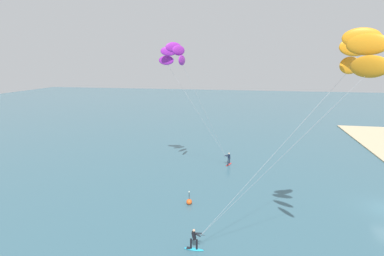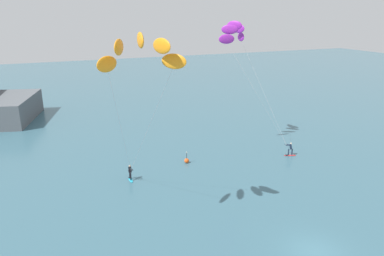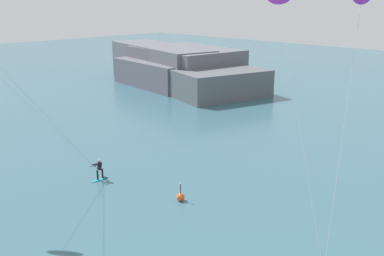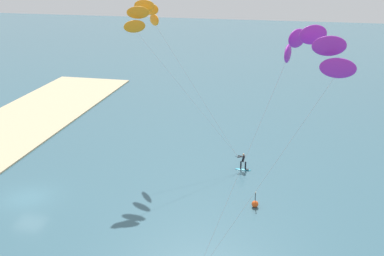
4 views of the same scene
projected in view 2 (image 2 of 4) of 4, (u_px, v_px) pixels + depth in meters
name	position (u px, v px, depth m)	size (l,w,h in m)	color
ground_plane	(315.00, 253.00, 26.25)	(240.00, 240.00, 0.00)	#386070
kitesurfer_nearshore	(140.00, 58.00, 25.07)	(6.30, 11.48, 15.50)	#23ADD1
kitesurfer_mid_water	(236.00, 36.00, 43.26)	(8.39, 9.02, 15.79)	red
marker_buoy	(187.00, 161.00, 41.82)	(0.56, 0.56, 1.38)	#EA5119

